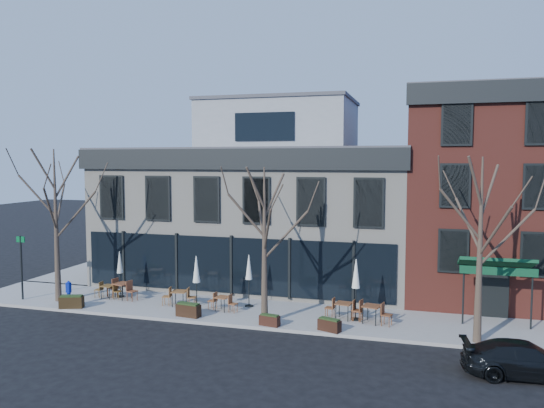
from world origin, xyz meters
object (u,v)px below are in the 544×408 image
(call_box, at_px, (69,293))
(cafe_set_0, at_px, (108,290))
(umbrella_0, at_px, (120,265))
(parked_sedan, at_px, (525,360))

(call_box, height_order, cafe_set_0, call_box)
(cafe_set_0, bearing_deg, umbrella_0, 40.37)
(call_box, bearing_deg, umbrella_0, 57.09)
(parked_sedan, bearing_deg, cafe_set_0, 70.10)
(call_box, relative_size, umbrella_0, 0.53)
(parked_sedan, distance_m, cafe_set_0, 20.16)
(parked_sedan, height_order, call_box, call_box)
(parked_sedan, height_order, cafe_set_0, parked_sedan)
(call_box, distance_m, cafe_set_0, 2.18)
(umbrella_0, bearing_deg, cafe_set_0, -139.63)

